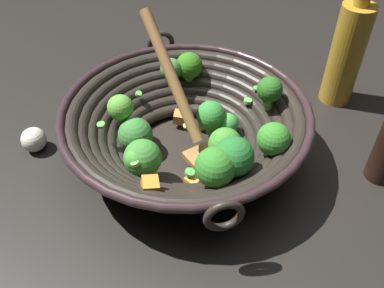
{
  "coord_description": "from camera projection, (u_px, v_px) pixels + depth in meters",
  "views": [
    {
      "loc": [
        0.35,
        -0.38,
        0.51
      ],
      "look_at": [
        0.01,
        0.0,
        0.03
      ],
      "focal_mm": 38.9,
      "sensor_mm": 36.0,
      "label": 1
    }
  ],
  "objects": [
    {
      "name": "garlic_bulb",
      "position": [
        34.0,
        139.0,
        0.73
      ],
      "size": [
        0.04,
        0.04,
        0.04
      ],
      "primitive_type": "sphere",
      "color": "silver",
      "rests_on": "ground"
    },
    {
      "name": "ground_plane",
      "position": [
        186.0,
        154.0,
        0.73
      ],
      "size": [
        4.0,
        4.0,
        0.0
      ],
      "primitive_type": "plane",
      "color": "black"
    },
    {
      "name": "cooking_oil_bottle",
      "position": [
        347.0,
        52.0,
        0.78
      ],
      "size": [
        0.06,
        0.06,
        0.26
      ],
      "color": "#AD7F23",
      "rests_on": "ground"
    },
    {
      "name": "wok",
      "position": [
        186.0,
        126.0,
        0.68
      ],
      "size": [
        0.41,
        0.41,
        0.23
      ],
      "color": "black",
      "rests_on": "ground"
    }
  ]
}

